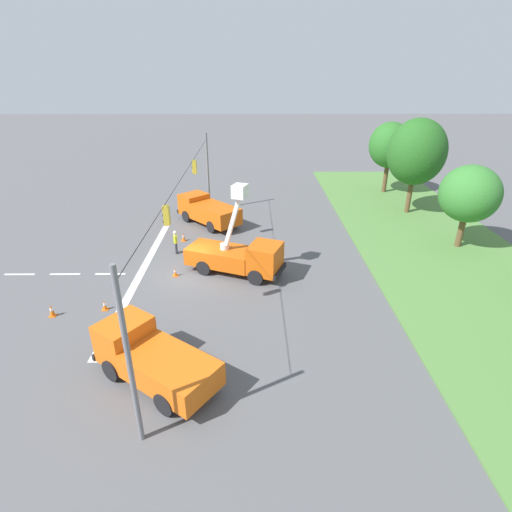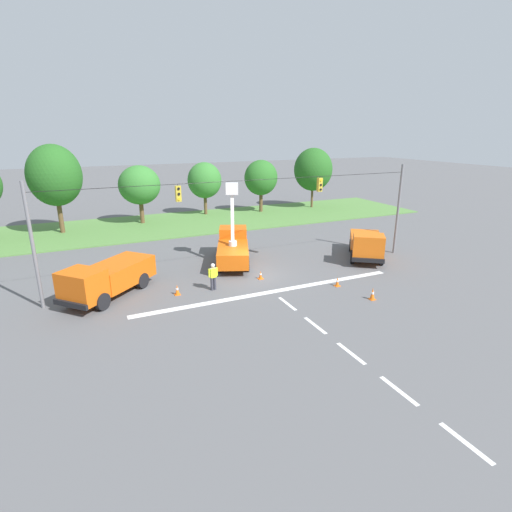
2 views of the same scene
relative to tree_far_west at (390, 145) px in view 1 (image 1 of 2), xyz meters
name	(u,v)px [view 1 (image 1 of 2)]	position (x,y,z in m)	size (l,w,h in m)	color
ground_plane	(191,274)	(18.85, -18.44, -5.05)	(200.00, 200.00, 0.00)	#565659
grass_verge	(461,272)	(18.85, -0.44, -5.00)	(56.00, 12.00, 0.10)	#517F3D
lane_markings	(118,274)	(18.85, -23.28, -5.05)	(17.60, 15.25, 0.01)	silver
signal_gantry	(186,213)	(18.92, -18.45, -0.80)	(26.20, 0.33, 7.20)	slate
tree_far_west	(390,145)	(0.00, 0.00, 0.00)	(4.97, 4.25, 7.40)	brown
tree_west	(417,152)	(6.78, 0.15, 0.58)	(4.93, 5.10, 8.54)	brown
tree_centre	(470,194)	(14.67, 1.27, -0.88)	(4.36, 4.17, 6.24)	brown
utility_truck_bucket_lift	(238,255)	(18.78, -15.27, -3.74)	(4.46, 6.79, 6.03)	#D6560F
utility_truck_support_near	(151,357)	(28.70, -18.70, -3.89)	(5.30, 6.10, 2.33)	orange
utility_truck_support_far	(208,210)	(9.47, -18.23, -3.84)	(6.18, 6.01, 2.26)	#D6560F
road_worker	(176,241)	(15.60, -19.95, -4.05)	(0.65, 0.29, 1.77)	#383842
traffic_cone_foreground_left	(183,237)	(13.30, -19.79, -4.72)	(0.36, 0.36, 0.67)	orange
traffic_cone_foreground_right	(175,272)	(19.16, -19.42, -4.77)	(0.36, 0.36, 0.60)	orange
traffic_cone_mid_left	(52,310)	(23.78, -25.37, -4.68)	(0.36, 0.36, 0.75)	orange
traffic_cone_mid_right	(105,305)	(23.16, -22.69, -4.76)	(0.36, 0.36, 0.61)	orange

